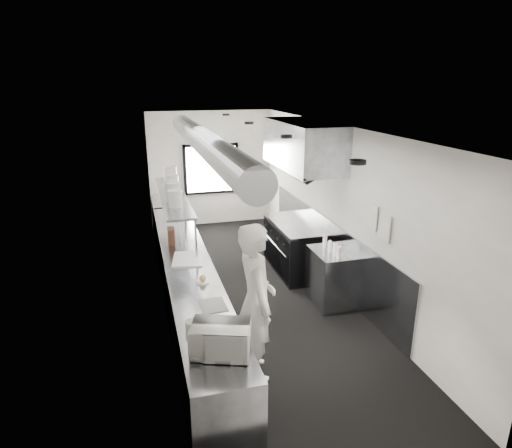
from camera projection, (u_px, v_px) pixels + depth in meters
floor at (253, 292)px, 7.64m from camera, size 3.00×8.00×0.01m
ceiling at (253, 127)px, 6.76m from camera, size 3.00×8.00×0.01m
wall_back at (211, 169)px, 10.87m from camera, size 3.00×0.02×2.80m
wall_front at (382, 354)px, 3.54m from camera, size 3.00×0.02×2.80m
wall_left at (159, 222)px, 6.82m from camera, size 0.02×8.00×2.80m
wall_right at (337, 208)px, 7.58m from camera, size 0.02×8.00×2.80m
wall_cladding at (327, 248)px, 8.11m from camera, size 0.03×5.50×1.10m
hvac_duct at (204, 142)px, 7.03m from camera, size 0.40×6.40×0.40m
service_window at (211, 169)px, 10.83m from camera, size 1.36×0.05×1.25m
exhaust_hood at (302, 145)px, 7.81m from camera, size 0.81×2.20×0.88m
prep_counter at (189, 289)px, 6.75m from camera, size 0.70×6.00×0.90m
pass_shelf at (173, 196)px, 7.77m from camera, size 0.45×3.00×0.68m
range at (296, 247)px, 8.39m from camera, size 0.88×1.60×0.94m
bottle_station at (333, 277)px, 7.15m from camera, size 0.65×0.80×0.90m
far_work_table at (169, 219)px, 10.14m from camera, size 0.70×1.20×0.90m
notice_sheet_a at (372, 217)px, 6.41m from camera, size 0.02×0.28×0.38m
notice_sheet_b at (384, 227)px, 6.11m from camera, size 0.02×0.28×0.38m
line_cook at (256, 302)px, 5.25m from camera, size 0.50×0.73×1.96m
microwave at (220, 339)px, 4.35m from camera, size 0.64×0.56×0.32m
deli_tub_a at (192, 325)px, 4.79m from camera, size 0.16×0.16×0.11m
deli_tub_b at (194, 324)px, 4.83m from camera, size 0.16×0.16×0.09m
newspaper at (213, 305)px, 5.32m from camera, size 0.32×0.39×0.01m
small_plate at (203, 282)px, 5.92m from camera, size 0.21×0.21×0.02m
pastry at (203, 278)px, 5.90m from camera, size 0.10×0.10×0.10m
cutting_board at (188, 259)px, 6.68m from camera, size 0.54×0.66×0.02m
knife_block at (171, 236)px, 7.32m from camera, size 0.11×0.24×0.26m
plate_stack_a at (175, 199)px, 6.98m from camera, size 0.27×0.27×0.27m
plate_stack_b at (173, 192)px, 7.30m from camera, size 0.30×0.30×0.32m
plate_stack_c at (173, 184)px, 7.88m from camera, size 0.27×0.27×0.30m
plate_stack_d at (170, 177)px, 8.30m from camera, size 0.32×0.32×0.37m
squeeze_bottle_a at (339, 252)px, 6.69m from camera, size 0.08×0.08×0.20m
squeeze_bottle_b at (335, 250)px, 6.80m from camera, size 0.08×0.08×0.20m
squeeze_bottle_c at (330, 246)px, 6.96m from camera, size 0.08×0.08×0.18m
squeeze_bottle_d at (325, 243)px, 7.13m from camera, size 0.07×0.07×0.17m
squeeze_bottle_e at (325, 239)px, 7.24m from camera, size 0.08×0.08×0.20m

